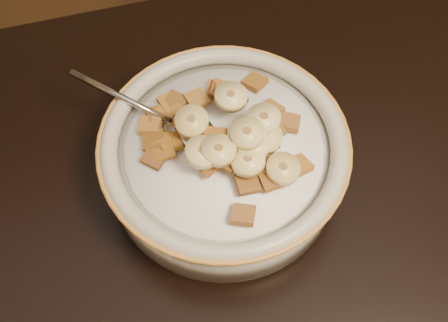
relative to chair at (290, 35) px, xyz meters
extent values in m
cube|color=black|center=(0.00, 0.00, 0.00)|extent=(0.56, 0.56, 0.95)
cylinder|color=#B6B5B3|center=(-0.23, -0.41, 0.30)|extent=(0.23, 0.23, 0.05)
cylinder|color=white|center=(-0.23, -0.41, 0.33)|extent=(0.19, 0.19, 0.00)
ellipsoid|color=#999999|center=(-0.26, -0.38, 0.33)|extent=(0.07, 0.07, 0.01)
cube|color=olive|center=(-0.27, -0.35, 0.34)|extent=(0.03, 0.03, 0.01)
cube|color=brown|center=(-0.24, -0.35, 0.34)|extent=(0.02, 0.02, 0.01)
cube|color=brown|center=(-0.22, -0.45, 0.34)|extent=(0.02, 0.02, 0.01)
cube|color=brown|center=(-0.22, -0.34, 0.33)|extent=(0.03, 0.03, 0.01)
cube|color=brown|center=(-0.18, -0.38, 0.34)|extent=(0.03, 0.03, 0.01)
cube|color=brown|center=(-0.26, -0.35, 0.34)|extent=(0.03, 0.03, 0.01)
cube|color=brown|center=(-0.28, -0.40, 0.34)|extent=(0.02, 0.02, 0.01)
cube|color=brown|center=(-0.18, -0.34, 0.33)|extent=(0.03, 0.03, 0.01)
cube|color=brown|center=(-0.24, -0.41, 0.36)|extent=(0.03, 0.03, 0.01)
cube|color=brown|center=(-0.28, -0.39, 0.34)|extent=(0.02, 0.02, 0.01)
cube|color=#9D511B|center=(-0.22, -0.35, 0.34)|extent=(0.03, 0.03, 0.01)
cube|color=brown|center=(-0.25, -0.43, 0.35)|extent=(0.03, 0.03, 0.01)
cube|color=brown|center=(-0.27, -0.35, 0.34)|extent=(0.03, 0.03, 0.01)
cube|color=brown|center=(-0.22, -0.42, 0.35)|extent=(0.03, 0.03, 0.01)
cube|color=brown|center=(-0.20, -0.44, 0.34)|extent=(0.03, 0.03, 0.01)
cube|color=olive|center=(-0.19, -0.42, 0.35)|extent=(0.02, 0.02, 0.01)
cube|color=brown|center=(-0.20, -0.36, 0.34)|extent=(0.02, 0.02, 0.01)
cube|color=brown|center=(-0.20, -0.46, 0.34)|extent=(0.02, 0.02, 0.01)
cube|color=brown|center=(-0.23, -0.43, 0.35)|extent=(0.03, 0.03, 0.01)
cube|color=brown|center=(-0.29, -0.40, 0.34)|extent=(0.03, 0.03, 0.01)
cube|color=#9B6532|center=(-0.16, -0.40, 0.34)|extent=(0.03, 0.03, 0.01)
cube|color=brown|center=(-0.29, -0.39, 0.34)|extent=(0.02, 0.02, 0.01)
cube|color=#966219|center=(-0.21, -0.35, 0.34)|extent=(0.03, 0.03, 0.01)
cube|color=brown|center=(-0.23, -0.48, 0.34)|extent=(0.03, 0.03, 0.01)
cube|color=olive|center=(-0.17, -0.44, 0.34)|extent=(0.03, 0.03, 0.01)
cube|color=olive|center=(-0.18, -0.41, 0.34)|extent=(0.03, 0.03, 0.01)
cube|color=brown|center=(-0.28, -0.36, 0.34)|extent=(0.02, 0.02, 0.01)
cube|color=#9D612E|center=(-0.29, -0.37, 0.34)|extent=(0.03, 0.03, 0.01)
cube|color=#935D18|center=(-0.26, -0.38, 0.34)|extent=(0.03, 0.03, 0.01)
cylinder|color=#FEEA9B|center=(-0.22, -0.44, 0.36)|extent=(0.04, 0.04, 0.01)
cylinder|color=#E6C476|center=(-0.26, -0.39, 0.36)|extent=(0.04, 0.04, 0.01)
cylinder|color=tan|center=(-0.21, -0.42, 0.37)|extent=(0.04, 0.04, 0.01)
cylinder|color=#E5DA76|center=(-0.19, -0.42, 0.35)|extent=(0.04, 0.04, 0.01)
cylinder|color=#D4C074|center=(-0.25, -0.42, 0.36)|extent=(0.03, 0.03, 0.01)
cylinder|color=#FEE3A3|center=(-0.19, -0.40, 0.36)|extent=(0.04, 0.04, 0.01)
cylinder|color=#F0E89F|center=(-0.21, -0.43, 0.36)|extent=(0.03, 0.03, 0.01)
cylinder|color=#FFE896|center=(-0.24, -0.43, 0.36)|extent=(0.04, 0.04, 0.01)
cylinder|color=beige|center=(-0.21, -0.37, 0.36)|extent=(0.04, 0.04, 0.01)
cylinder|color=#EACA72|center=(-0.19, -0.45, 0.35)|extent=(0.04, 0.04, 0.01)
camera|label=1|loc=(-0.30, -0.68, 0.78)|focal=45.00mm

